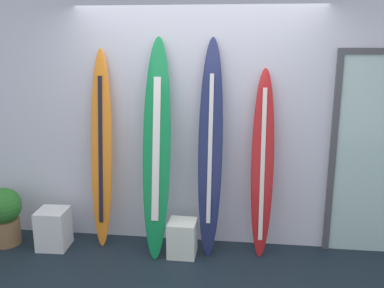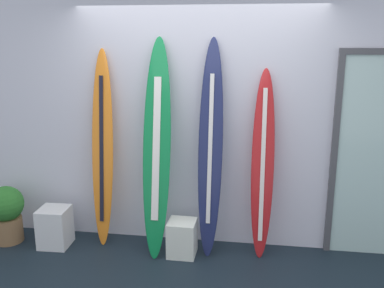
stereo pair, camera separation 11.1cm
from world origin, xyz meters
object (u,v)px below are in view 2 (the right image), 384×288
at_px(surfboard_emerald, 157,149).
at_px(display_block_center, 55,227).
at_px(surfboard_crimson, 263,165).
at_px(surfboard_sunset, 103,151).
at_px(display_block_left, 182,238).
at_px(surfboard_navy, 210,151).
at_px(potted_plant, 6,212).

bearing_deg(surfboard_emerald, display_block_center, -175.78).
height_order(surfboard_crimson, display_block_center, surfboard_crimson).
distance_m(surfboard_sunset, display_block_left, 1.23).
distance_m(surfboard_sunset, surfboard_navy, 1.15).
height_order(surfboard_emerald, display_block_center, surfboard_emerald).
height_order(display_block_center, potted_plant, potted_plant).
height_order(display_block_left, display_block_center, display_block_center).
relative_size(surfboard_navy, surfboard_crimson, 1.15).
bearing_deg(display_block_center, surfboard_navy, 5.21).
relative_size(surfboard_sunset, surfboard_navy, 0.95).
height_order(surfboard_sunset, display_block_center, surfboard_sunset).
bearing_deg(surfboard_crimson, surfboard_sunset, 179.40).
height_order(surfboard_navy, surfboard_crimson, surfboard_navy).
height_order(surfboard_crimson, display_block_left, surfboard_crimson).
distance_m(surfboard_emerald, display_block_left, 0.96).
bearing_deg(surfboard_crimson, display_block_center, -175.54).
bearing_deg(surfboard_navy, surfboard_sunset, 178.17).
distance_m(surfboard_sunset, surfboard_crimson, 1.67).
distance_m(surfboard_navy, surfboard_crimson, 0.54).
bearing_deg(surfboard_emerald, potted_plant, -177.72).
distance_m(display_block_left, potted_plant, 1.95).
height_order(surfboard_emerald, surfboard_navy, surfboard_emerald).
bearing_deg(display_block_left, surfboard_crimson, 11.82).
height_order(surfboard_sunset, display_block_left, surfboard_sunset).
relative_size(display_block_center, potted_plant, 0.67).
bearing_deg(display_block_left, potted_plant, 179.67).
height_order(surfboard_navy, potted_plant, surfboard_navy).
bearing_deg(surfboard_sunset, display_block_left, -11.77).
bearing_deg(display_block_center, surfboard_sunset, 20.20).
bearing_deg(surfboard_crimson, surfboard_emerald, -175.28).
height_order(surfboard_navy, display_block_left, surfboard_navy).
xyz_separation_m(surfboard_navy, potted_plant, (-2.21, -0.14, -0.74)).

